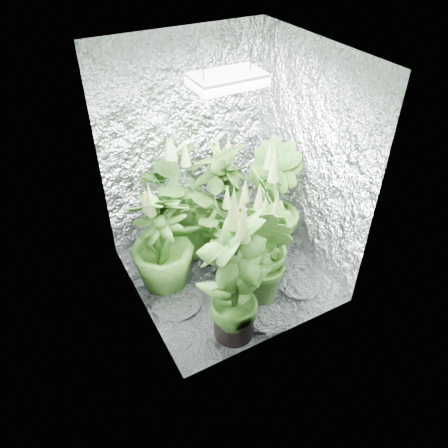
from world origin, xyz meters
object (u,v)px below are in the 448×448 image
plant_e (238,233)px  plant_f (235,279)px  plant_a (185,197)px  circulation_fan (273,233)px  plant_d (161,242)px  plant_g (264,250)px  grow_lamp (227,80)px  plant_b (226,193)px  plant_c (270,205)px

plant_e → plant_f: (-0.39, -0.62, 0.16)m
plant_a → circulation_fan: plant_a is taller
plant_d → plant_g: bearing=-36.8°
plant_f → circulation_fan: 1.27m
plant_e → circulation_fan: size_ratio=3.08×
plant_f → plant_g: plant_f is taller
plant_d → plant_f: (0.27, -0.77, 0.10)m
grow_lamp → plant_b: bearing=61.9°
grow_lamp → plant_g: (0.15, -0.36, -1.31)m
plant_f → plant_g: bearing=30.7°
grow_lamp → plant_c: size_ratio=0.41×
circulation_fan → grow_lamp: bearing=-172.2°
plant_c → circulation_fan: bearing=31.8°
plant_a → plant_g: (0.30, -0.90, -0.07)m
plant_f → grow_lamp: bearing=66.1°
plant_d → circulation_fan: size_ratio=3.39×
plant_b → plant_e: bearing=-107.1°
plant_d → circulation_fan: (1.16, 0.01, -0.37)m
plant_a → plant_g: size_ratio=1.11×
plant_a → plant_c: size_ratio=1.01×
plant_e → plant_f: size_ratio=0.75×
plant_f → plant_e: bearing=57.8°
grow_lamp → plant_b: 1.44m
plant_e → circulation_fan: plant_e is taller
plant_a → plant_b: (0.42, -0.02, -0.08)m
grow_lamp → plant_f: 1.40m
plant_e → plant_f: bearing=-122.2°
plant_a → circulation_fan: 0.97m
circulation_fan → plant_a: bearing=146.6°
plant_b → plant_f: (-0.55, -1.13, 0.09)m
plant_f → plant_d: bearing=109.5°
plant_c → plant_a: bearing=144.6°
plant_b → plant_f: plant_f is taller
plant_f → plant_g: 0.50m
plant_e → plant_d: bearing=167.3°
plant_c → plant_e: size_ratio=1.25×
plant_a → plant_c: bearing=-35.4°
grow_lamp → plant_e: 1.39m
plant_b → plant_g: size_ratio=0.99×
plant_f → circulation_fan: plant_f is taller
plant_f → plant_b: bearing=64.1°
plant_d → grow_lamp: bearing=-16.4°
plant_a → plant_e: size_ratio=1.27×
plant_b → plant_d: 0.89m
plant_b → plant_c: size_ratio=0.91×
plant_c → plant_g: 0.57m
plant_a → plant_d: bearing=-135.9°
grow_lamp → plant_c: bearing=10.0°
plant_c → plant_d: (-1.04, 0.07, -0.06)m
plant_b → plant_c: bearing=-63.3°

